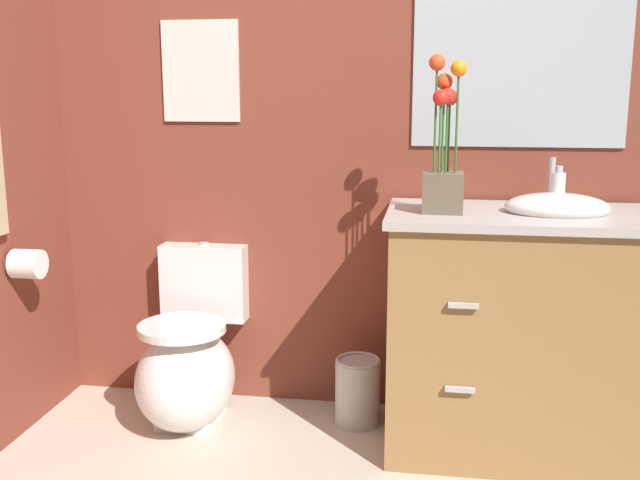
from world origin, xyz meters
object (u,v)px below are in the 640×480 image
trash_bin (358,391)px  wall_mirror (521,53)px  vanity_cabinet (515,330)px  soap_bottle (558,190)px  toilet_paper_roll (28,264)px  flower_vase (444,162)px  wall_poster (201,71)px  toilet (189,364)px

trash_bin → wall_mirror: bearing=17.3°
vanity_cabinet → trash_bin: bearing=169.2°
soap_bottle → vanity_cabinet: bearing=-150.9°
trash_bin → toilet_paper_roll: 1.36m
vanity_cabinet → flower_vase: 0.67m
wall_mirror → toilet_paper_roll: 2.01m
wall_poster → vanity_cabinet: bearing=-13.2°
wall_poster → toilet_paper_roll: (-0.54, -0.46, -0.71)m
toilet_paper_roll → flower_vase: bearing=4.8°
vanity_cabinet → flower_vase: bearing=-171.2°
flower_vase → trash_bin: 0.99m
toilet_paper_roll → vanity_cabinet: bearing=5.4°
flower_vase → soap_bottle: 0.44m
soap_bottle → trash_bin: 1.09m
wall_poster → toilet_paper_roll: 1.01m
toilet → vanity_cabinet: vanity_cabinet is taller
toilet → soap_bottle: (1.38, 0.04, 0.72)m
soap_bottle → wall_mirror: wall_mirror is taller
flower_vase → trash_bin: flower_vase is taller
flower_vase → toilet_paper_roll: flower_vase is taller
toilet → soap_bottle: bearing=1.8°
wall_mirror → trash_bin: bearing=-162.7°
flower_vase → toilet_paper_roll: size_ratio=4.92×
toilet → toilet_paper_roll: toilet_paper_roll is taller
vanity_cabinet → wall_poster: 1.59m
trash_bin → wall_poster: bearing=164.7°
vanity_cabinet → wall_poster: bearing=166.8°
trash_bin → wall_mirror: 1.45m
vanity_cabinet → soap_bottle: bearing=29.1°
trash_bin → wall_poster: size_ratio=0.68×
soap_bottle → toilet_paper_roll: 1.96m
soap_bottle → toilet_paper_roll: (-1.93, -0.24, -0.28)m
wall_poster → soap_bottle: bearing=-9.2°
flower_vase → wall_poster: 1.08m
flower_vase → wall_mirror: size_ratio=0.68×
toilet → vanity_cabinet: 1.27m
vanity_cabinet → wall_mirror: size_ratio=1.34×
toilet → soap_bottle: 1.56m
toilet_paper_roll → wall_poster: bearing=40.5°
flower_vase → wall_poster: (-0.98, 0.34, 0.32)m
trash_bin → wall_poster: (-0.67, 0.18, 1.25)m
wall_poster → trash_bin: bearing=-15.3°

